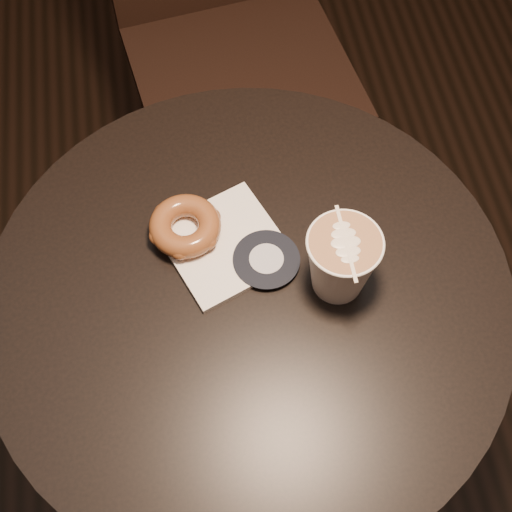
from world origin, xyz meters
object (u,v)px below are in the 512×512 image
(doughnut, at_px, (185,226))
(latte_cup, at_px, (341,263))
(pastry_bag, at_px, (225,245))
(cafe_table, at_px, (250,347))

(doughnut, xyz_separation_m, latte_cup, (0.19, -0.10, 0.03))
(latte_cup, bearing_deg, doughnut, 151.13)
(pastry_bag, height_order, doughnut, doughnut)
(cafe_table, height_order, latte_cup, latte_cup)
(cafe_table, bearing_deg, doughnut, 126.04)
(cafe_table, relative_size, latte_cup, 7.11)
(latte_cup, bearing_deg, cafe_table, 176.79)
(cafe_table, xyz_separation_m, pastry_bag, (-0.02, 0.07, 0.20))
(pastry_bag, bearing_deg, cafe_table, -95.30)
(cafe_table, relative_size, doughnut, 7.71)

